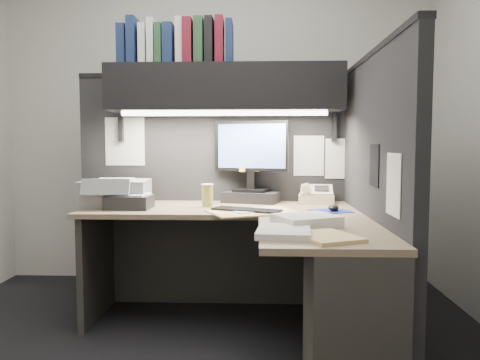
# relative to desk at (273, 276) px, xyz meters

# --- Properties ---
(floor) EXTENTS (3.50, 3.50, 0.00)m
(floor) POSITION_rel_desk_xyz_m (-0.43, 0.00, -0.44)
(floor) COLOR black
(floor) RESTS_ON ground
(wall_back) EXTENTS (3.50, 0.04, 2.70)m
(wall_back) POSITION_rel_desk_xyz_m (-0.43, 1.50, 0.91)
(wall_back) COLOR beige
(wall_back) RESTS_ON floor
(wall_front) EXTENTS (3.50, 0.04, 2.70)m
(wall_front) POSITION_rel_desk_xyz_m (-0.43, -1.50, 0.91)
(wall_front) COLOR beige
(wall_front) RESTS_ON floor
(partition_back) EXTENTS (1.90, 0.06, 1.60)m
(partition_back) POSITION_rel_desk_xyz_m (-0.40, 0.93, 0.36)
(partition_back) COLOR black
(partition_back) RESTS_ON floor
(partition_right) EXTENTS (0.06, 1.50, 1.60)m
(partition_right) POSITION_rel_desk_xyz_m (0.55, 0.18, 0.36)
(partition_right) COLOR black
(partition_right) RESTS_ON floor
(desk) EXTENTS (1.70, 1.53, 0.73)m
(desk) POSITION_rel_desk_xyz_m (0.00, 0.00, 0.00)
(desk) COLOR #7E6150
(desk) RESTS_ON floor
(overhead_shelf) EXTENTS (1.55, 0.34, 0.30)m
(overhead_shelf) POSITION_rel_desk_xyz_m (-0.30, 0.75, 1.06)
(overhead_shelf) COLOR black
(overhead_shelf) RESTS_ON partition_back
(task_light_tube) EXTENTS (1.32, 0.04, 0.04)m
(task_light_tube) POSITION_rel_desk_xyz_m (-0.30, 0.61, 0.89)
(task_light_tube) COLOR white
(task_light_tube) RESTS_ON overhead_shelf
(monitor) EXTENTS (0.51, 0.32, 0.56)m
(monitor) POSITION_rel_desk_xyz_m (-0.13, 0.82, 0.51)
(monitor) COLOR black
(monitor) RESTS_ON desk
(keyboard) EXTENTS (0.43, 0.28, 0.02)m
(keyboard) POSITION_rel_desk_xyz_m (-0.15, 0.34, 0.30)
(keyboard) COLOR black
(keyboard) RESTS_ON desk
(mousepad) EXTENTS (0.27, 0.26, 0.00)m
(mousepad) POSITION_rel_desk_xyz_m (0.35, 0.40, 0.29)
(mousepad) COLOR #1B2A98
(mousepad) RESTS_ON desk
(mouse) EXTENTS (0.09, 0.11, 0.04)m
(mouse) POSITION_rel_desk_xyz_m (0.37, 0.39, 0.31)
(mouse) COLOR black
(mouse) RESTS_ON mousepad
(telephone) EXTENTS (0.26, 0.27, 0.10)m
(telephone) POSITION_rel_desk_xyz_m (0.32, 0.81, 0.34)
(telephone) COLOR beige
(telephone) RESTS_ON desk
(coffee_cup) EXTENTS (0.08, 0.08, 0.14)m
(coffee_cup) POSITION_rel_desk_xyz_m (-0.41, 0.57, 0.36)
(coffee_cup) COLOR gold
(coffee_cup) RESTS_ON desk
(printer) EXTENTS (0.44, 0.38, 0.17)m
(printer) POSITION_rel_desk_xyz_m (-1.01, 0.61, 0.37)
(printer) COLOR gray
(printer) RESTS_ON desk
(notebook_stack) EXTENTS (0.27, 0.23, 0.08)m
(notebook_stack) POSITION_rel_desk_xyz_m (-0.88, 0.48, 0.33)
(notebook_stack) COLOR black
(notebook_stack) RESTS_ON desk
(open_folder) EXTENTS (0.59, 0.50, 0.01)m
(open_folder) POSITION_rel_desk_xyz_m (-0.11, 0.32, 0.29)
(open_folder) COLOR #DCBD7C
(open_folder) RESTS_ON desk
(paper_stack_a) EXTENTS (0.36, 0.33, 0.05)m
(paper_stack_a) POSITION_rel_desk_xyz_m (0.16, -0.12, 0.31)
(paper_stack_a) COLOR white
(paper_stack_a) RESTS_ON desk
(paper_stack_b) EXTENTS (0.26, 0.31, 0.03)m
(paper_stack_b) POSITION_rel_desk_xyz_m (0.03, -0.35, 0.30)
(paper_stack_b) COLOR white
(paper_stack_b) RESTS_ON desk
(manila_stack) EXTENTS (0.31, 0.34, 0.02)m
(manila_stack) POSITION_rel_desk_xyz_m (0.21, -0.43, 0.29)
(manila_stack) COLOR #DCBD7C
(manila_stack) RESTS_ON desk
(binder_row) EXTENTS (0.75, 0.26, 0.31)m
(binder_row) POSITION_rel_desk_xyz_m (-0.62, 0.75, 1.35)
(binder_row) COLOR navy
(binder_row) RESTS_ON overhead_shelf
(pinned_papers) EXTENTS (1.76, 1.31, 0.51)m
(pinned_papers) POSITION_rel_desk_xyz_m (-0.00, 0.56, 0.61)
(pinned_papers) COLOR white
(pinned_papers) RESTS_ON partition_back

